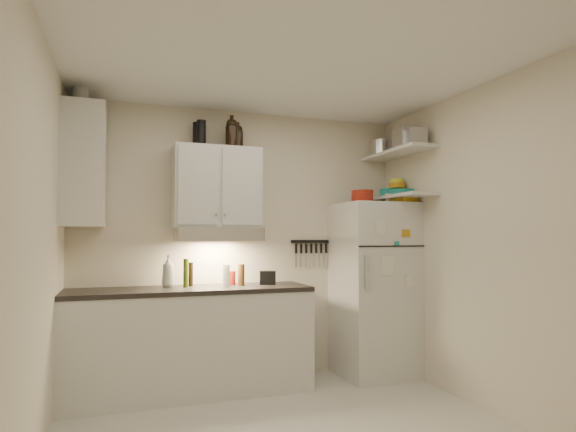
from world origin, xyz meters
name	(u,v)px	position (x,y,z in m)	size (l,w,h in m)	color
ceiling	(297,58)	(0.00, 0.00, 2.61)	(3.20, 3.00, 0.02)	white
back_wall	(243,244)	(0.00, 1.51, 1.30)	(3.20, 0.02, 2.60)	beige
left_wall	(35,248)	(-1.61, 0.00, 1.30)	(0.02, 3.00, 2.60)	beige
right_wall	(486,245)	(1.61, 0.00, 1.30)	(0.02, 3.00, 2.60)	beige
base_cabinet	(190,343)	(-0.55, 1.20, 0.44)	(2.10, 0.60, 0.88)	silver
countertop	(191,290)	(-0.55, 1.20, 0.90)	(2.10, 0.62, 0.04)	black
upper_cabinet	(217,188)	(-0.30, 1.33, 1.83)	(0.80, 0.33, 0.75)	silver
side_cabinet	(84,166)	(-1.44, 1.20, 1.95)	(0.33, 0.55, 1.00)	silver
range_hood	(218,234)	(-0.30, 1.27, 1.39)	(0.76, 0.46, 0.12)	silver
fridge	(374,289)	(1.25, 1.16, 0.85)	(0.70, 0.68, 1.70)	silver
shelf_hi	(397,153)	(1.45, 1.02, 2.20)	(0.30, 0.95, 0.03)	silver
shelf_lo	(398,197)	(1.45, 1.02, 1.76)	(0.30, 0.95, 0.03)	silver
knife_strip	(310,241)	(0.70, 1.49, 1.32)	(0.42, 0.02, 0.03)	black
dutch_oven	(362,197)	(1.11, 1.13, 1.76)	(0.22, 0.22, 0.12)	maroon
book_stack	(403,199)	(1.47, 0.97, 1.74)	(0.19, 0.23, 0.08)	#BA8B17
spice_jar	(388,199)	(1.37, 1.08, 1.75)	(0.06, 0.06, 0.10)	silver
stock_pot	(381,149)	(1.49, 1.39, 2.30)	(0.25, 0.25, 0.18)	silver
tin_a	(407,139)	(1.49, 0.91, 2.32)	(0.22, 0.20, 0.22)	#AAAAAD
tin_b	(416,138)	(1.47, 0.74, 2.30)	(0.17, 0.17, 0.17)	#AAAAAD
bowl_teal	(390,193)	(1.48, 1.21, 1.82)	(0.21, 0.21, 0.09)	#188780
bowl_orange	(397,186)	(1.50, 1.13, 1.89)	(0.17, 0.17, 0.05)	#C68112
bowl_yellow	(397,181)	(1.50, 1.13, 1.93)	(0.13, 0.13, 0.04)	#CFDC26
plates	(401,193)	(1.52, 1.08, 1.81)	(0.27, 0.27, 0.07)	#188780
growler_a	(232,133)	(-0.18, 1.27, 2.34)	(0.12, 0.12, 0.28)	black
growler_b	(238,137)	(-0.09, 1.37, 2.32)	(0.10, 0.10, 0.24)	black
thermos_a	(201,134)	(-0.45, 1.36, 2.33)	(0.09, 0.09, 0.25)	black
thermos_b	(197,135)	(-0.48, 1.40, 2.32)	(0.08, 0.08, 0.24)	black
side_jar	(81,96)	(-1.47, 1.22, 2.54)	(0.13, 0.13, 0.17)	silver
soap_bottle	(168,269)	(-0.73, 1.32, 1.08)	(0.12, 0.12, 0.32)	silver
pepper_mill	(241,275)	(-0.09, 1.23, 1.02)	(0.06, 0.06, 0.20)	brown
oil_bottle	(186,273)	(-0.59, 1.24, 1.05)	(0.05, 0.05, 0.25)	#435B16
vinegar_bottle	(191,274)	(-0.54, 1.32, 1.03)	(0.05, 0.05, 0.22)	black
clear_bottle	(226,275)	(-0.23, 1.21, 1.02)	(0.07, 0.07, 0.20)	silver
red_jar	(232,278)	(-0.15, 1.32, 0.98)	(0.06, 0.06, 0.13)	maroon
caddy	(268,278)	(0.17, 1.25, 0.98)	(0.15, 0.11, 0.13)	black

